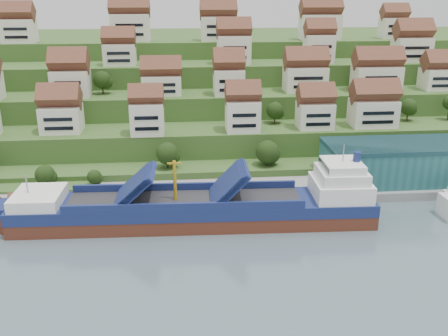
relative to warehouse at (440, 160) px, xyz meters
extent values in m
plane|color=slate|center=(-52.00, -17.00, -7.20)|extent=(300.00, 300.00, 0.00)
cube|color=gray|center=(-32.00, -2.00, -6.10)|extent=(180.00, 14.00, 2.20)
cube|color=#2D4C1E|center=(-52.00, 69.00, -5.20)|extent=(260.00, 128.00, 4.00)
cube|color=#2D4C1E|center=(-52.00, 74.00, -1.70)|extent=(260.00, 118.00, 11.00)
cube|color=#2D4C1E|center=(-52.00, 82.00, 1.80)|extent=(260.00, 102.00, 18.00)
cube|color=#2D4C1E|center=(-52.00, 90.00, 5.30)|extent=(260.00, 86.00, 25.00)
cube|color=#2D4C1E|center=(-52.00, 99.00, 8.30)|extent=(260.00, 68.00, 31.00)
cube|color=white|center=(-99.97, 23.26, 7.46)|extent=(10.97, 8.57, 7.32)
cube|color=white|center=(-75.79, 18.42, 8.20)|extent=(9.05, 7.03, 8.79)
cube|color=white|center=(-49.17, 19.59, 8.15)|extent=(9.36, 7.62, 8.70)
cube|color=white|center=(-28.02, 20.81, 7.49)|extent=(9.91, 7.73, 7.38)
cube|color=white|center=(-10.50, 21.54, 7.66)|extent=(12.97, 8.26, 7.71)
cube|color=white|center=(-99.48, 37.87, 14.82)|extent=(10.93, 8.98, 8.04)
cube|color=white|center=(-72.13, 38.69, 13.76)|extent=(12.06, 7.90, 5.93)
cube|color=white|center=(-51.46, 36.71, 14.72)|extent=(9.18, 8.56, 7.85)
cube|color=white|center=(-26.58, 39.96, 14.69)|extent=(13.15, 8.36, 7.77)
cube|color=white|center=(-3.56, 38.81, 14.72)|extent=(14.80, 8.18, 7.84)
cube|color=white|center=(16.73, 39.16, 14.15)|extent=(9.12, 8.04, 6.70)
cube|color=white|center=(-86.14, 54.10, 21.31)|extent=(10.40, 7.30, 7.02)
cube|color=white|center=(-48.13, 53.52, 22.51)|extent=(10.97, 7.79, 9.42)
cube|color=white|center=(-18.97, 53.38, 22.54)|extent=(9.66, 7.14, 9.48)
cube|color=white|center=(14.42, 54.55, 21.91)|extent=(12.18, 8.47, 8.21)
cube|color=white|center=(-122.46, 70.52, 27.85)|extent=(11.15, 8.03, 8.09)
cube|color=white|center=(-83.76, 72.54, 28.58)|extent=(13.89, 7.51, 9.56)
cube|color=white|center=(-51.81, 72.28, 28.07)|extent=(12.76, 8.15, 8.54)
cube|color=white|center=(-13.75, 72.42, 28.33)|extent=(14.51, 8.73, 9.07)
cube|color=white|center=(15.88, 75.16, 27.62)|extent=(9.70, 7.05, 7.64)
ellipsoid|color=#203913|center=(-43.67, 9.11, 0.60)|extent=(6.32, 6.32, 6.32)
ellipsoid|color=#203913|center=(-70.44, 9.29, 0.94)|extent=(5.93, 5.93, 5.93)
ellipsoid|color=#203913|center=(2.29, 26.11, 8.21)|extent=(5.05, 5.05, 5.05)
ellipsoid|color=#203913|center=(-38.61, 26.66, 7.79)|extent=(5.06, 5.06, 5.06)
ellipsoid|color=#203913|center=(-7.68, 42.83, 16.62)|extent=(5.37, 5.37, 5.37)
ellipsoid|color=#203913|center=(-101.59, 42.38, 15.29)|extent=(5.50, 5.50, 5.50)
ellipsoid|color=#203913|center=(-90.60, 40.97, 15.22)|extent=(5.46, 5.46, 5.46)
ellipsoid|color=#203913|center=(-18.04, 58.94, 22.13)|extent=(5.38, 5.38, 5.38)
ellipsoid|color=#203913|center=(-16.45, 56.97, 21.31)|extent=(4.77, 4.77, 4.77)
ellipsoid|color=#203913|center=(-100.41, 2.00, -1.35)|extent=(4.91, 4.91, 4.91)
ellipsoid|color=#203913|center=(-88.53, 2.00, -2.30)|extent=(3.63, 3.63, 3.63)
cube|color=#246063|center=(0.00, 0.00, 0.00)|extent=(60.00, 15.00, 10.00)
cylinder|color=gray|center=(-34.00, -7.00, -1.00)|extent=(0.16, 0.16, 8.00)
cube|color=maroon|center=(-33.40, -7.00, 2.60)|extent=(1.20, 0.05, 0.80)
cube|color=white|center=(-106.00, -5.50, -5.10)|extent=(2.40, 2.20, 2.20)
cube|color=#55271A|center=(-64.20, -16.24, -6.20)|extent=(79.20, 14.60, 5.05)
cube|color=navy|center=(-64.20, -16.24, -2.85)|extent=(79.20, 14.72, 2.63)
cube|color=white|center=(-97.54, -15.20, -0.33)|extent=(10.47, 11.84, 2.63)
cube|color=#262628|center=(-66.22, -16.18, -1.54)|extent=(50.85, 11.89, 0.30)
cube|color=navy|center=(-77.33, -15.83, 1.90)|extent=(7.92, 11.39, 6.99)
cube|color=navy|center=(-57.12, -16.46, 1.90)|extent=(7.54, 11.38, 7.39)
cylinder|color=gold|center=(-68.24, -16.11, 2.91)|extent=(0.73, 0.73, 9.10)
cube|color=white|center=(-31.86, -17.25, 0.38)|extent=(12.49, 11.90, 4.04)
cube|color=white|center=(-31.86, -17.25, 3.62)|extent=(10.43, 10.62, 2.53)
cube|color=white|center=(-31.86, -17.25, 5.74)|extent=(8.37, 9.35, 1.82)
cylinder|color=navy|center=(-28.83, -17.35, 7.66)|extent=(1.67, 1.67, 2.22)
camera|label=1|loc=(-66.59, -116.62, 41.97)|focal=40.00mm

